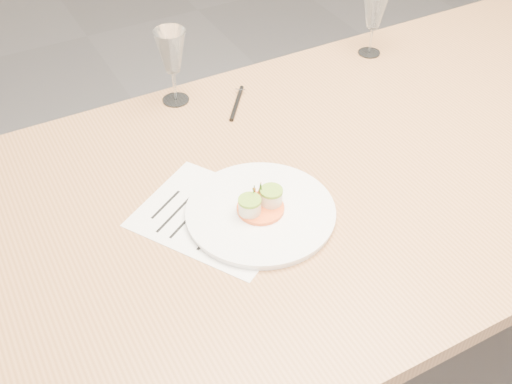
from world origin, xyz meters
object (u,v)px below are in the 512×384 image
dining_table (336,190)px  recipe_sheet (215,216)px  dinner_plate (261,211)px  wine_glass_2 (374,12)px  ballpoint_pen (237,103)px  wine_glass_1 (171,53)px

dining_table → recipe_sheet: recipe_sheet is taller
dinner_plate → wine_glass_2: wine_glass_2 is taller
recipe_sheet → ballpoint_pen: size_ratio=3.05×
dinner_plate → wine_glass_1: wine_glass_1 is taller
wine_glass_2 → ballpoint_pen: bearing=-173.4°
dinner_plate → recipe_sheet: (-0.09, 0.04, -0.01)m
dining_table → dinner_plate: bearing=-167.1°
recipe_sheet → dining_table: bearing=-29.7°
recipe_sheet → wine_glass_1: wine_glass_1 is taller
dining_table → wine_glass_2: wine_glass_2 is taller
recipe_sheet → dinner_plate: bearing=-57.4°
ballpoint_pen → wine_glass_1: bearing=91.8°
dinner_plate → recipe_sheet: size_ratio=0.80×
dinner_plate → wine_glass_2: (0.61, 0.45, 0.12)m
recipe_sheet → wine_glass_2: size_ratio=2.15×
recipe_sheet → wine_glass_2: (0.69, 0.41, 0.13)m
dining_table → wine_glass_1: 0.53m
recipe_sheet → ballpoint_pen: (0.23, 0.35, 0.00)m
dining_table → ballpoint_pen: (-0.09, 0.34, 0.07)m
dinner_plate → ballpoint_pen: (0.15, 0.39, -0.01)m
ballpoint_pen → wine_glass_2: (0.46, 0.05, 0.12)m
dining_table → wine_glass_2: 0.58m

